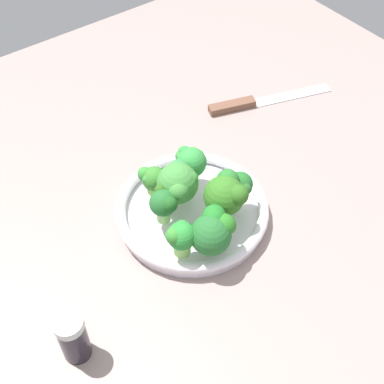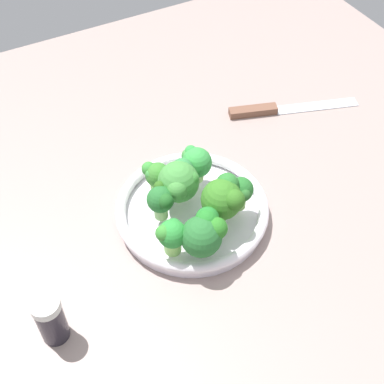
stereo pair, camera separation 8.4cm
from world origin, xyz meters
The scene contains 12 objects.
ground_plane centered at (0.00, 0.00, -1.25)cm, with size 130.00×130.00×2.50cm, color gray.
bowl centered at (-2.56, 2.52, 1.63)cm, with size 25.31×25.31×3.20cm.
broccoli_floret_0 centered at (-5.94, 8.66, 6.02)cm, with size 4.21×4.68×5.03cm.
broccoli_floret_1 centered at (0.75, 7.39, 6.93)cm, with size 5.12×5.33×6.41cm.
broccoli_floret_2 centered at (3.83, -1.43, 7.07)cm, with size 4.15×5.08×6.12cm.
broccoli_floret_3 centered at (-9.54, -4.01, 7.01)cm, with size 4.69×4.37×6.19cm.
broccoli_floret_4 centered at (-5.08, -6.02, 7.27)cm, with size 7.03×6.65×6.86cm.
broccoli_floret_5 centered at (-3.79, 4.44, 7.53)cm, with size 6.70×7.02×7.52cm.
broccoli_floret_6 centered at (-7.96, 2.56, 7.09)cm, with size 4.25×5.25×6.15cm.
broccoli_floret_7 centered at (0.30, -2.31, 8.17)cm, with size 6.84×6.96×7.97cm.
knife centered at (25.09, 18.57, 0.55)cm, with size 26.02×10.58×1.50cm.
pepper_shaker centered at (-29.43, -7.29, 4.41)cm, with size 4.06×4.06×8.70cm.
Camera 2 is at (-28.75, -46.70, 69.50)cm, focal length 49.74 mm.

